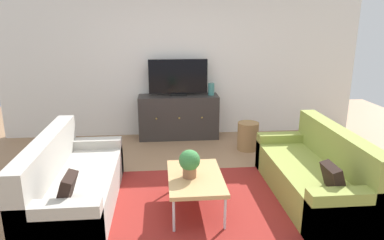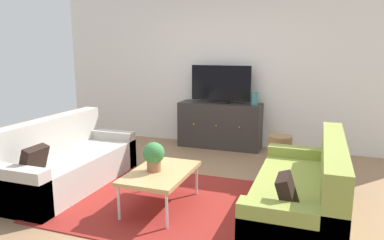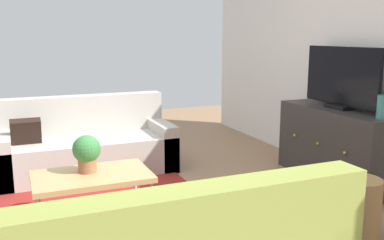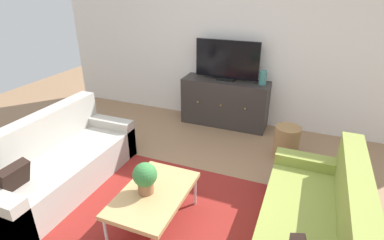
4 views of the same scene
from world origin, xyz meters
TOP-DOWN VIEW (x-y plane):
  - ground_plane at (0.00, 0.00)m, footprint 10.00×10.00m
  - wall_back at (0.00, 2.55)m, footprint 6.40×0.12m
  - area_rug at (0.00, -0.15)m, footprint 2.50×1.90m
  - couch_left_side at (-1.44, -0.11)m, footprint 0.81×1.90m
  - coffee_table at (-0.04, -0.27)m, footprint 0.59×0.94m
  - potted_plant at (-0.11, -0.29)m, footprint 0.23×0.23m
  - tv_console at (-0.09, 2.27)m, footprint 1.40×0.47m
  - flat_screen_tv at (-0.09, 2.29)m, footprint 1.02×0.16m
  - glass_vase at (0.49, 2.27)m, footprint 0.11×0.11m
  - wicker_basket at (1.00, 1.55)m, footprint 0.34×0.34m

SIDE VIEW (x-z plane):
  - ground_plane at x=0.00m, z-range 0.00..0.00m
  - area_rug at x=0.00m, z-range 0.00..0.01m
  - wicker_basket at x=1.00m, z-range 0.00..0.45m
  - couch_left_side at x=-1.44m, z-range -0.14..0.69m
  - coffee_table at x=-0.04m, z-range 0.17..0.58m
  - tv_console at x=-0.09m, z-range 0.00..0.77m
  - potted_plant at x=-0.11m, z-range 0.42..0.73m
  - glass_vase at x=0.49m, z-range 0.77..0.99m
  - flat_screen_tv at x=-0.09m, z-range 0.77..1.40m
  - wall_back at x=0.00m, z-range 0.00..2.70m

